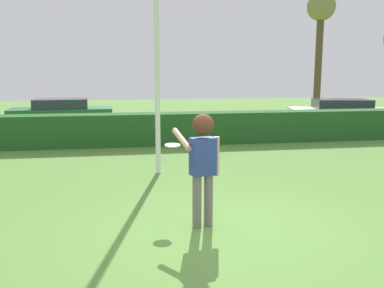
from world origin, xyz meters
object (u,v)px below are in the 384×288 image
object	(u,v)px
lamppost	(156,4)
parked_car_white	(341,112)
person	(203,156)
parked_car_green	(61,112)
bare_elm_tree	(321,18)
frisbee	(172,145)

from	to	relation	value
lamppost	parked_car_white	world-z (taller)	lamppost
person	parked_car_green	xyz separation A→B (m)	(-3.71, 12.34, -0.44)
lamppost	bare_elm_tree	bearing A→B (deg)	50.41
lamppost	bare_elm_tree	size ratio (longest dim) A/B	1.10
frisbee	parked_car_white	size ratio (longest dim) A/B	0.06
person	frisbee	bearing A→B (deg)	113.76
frisbee	parked_car_white	distance (m)	12.52
parked_car_white	bare_elm_tree	size ratio (longest dim) A/B	0.69
parked_car_green	person	bearing A→B (deg)	-73.29
person	parked_car_white	world-z (taller)	person
parked_car_white	bare_elm_tree	xyz separation A→B (m)	(1.42, 5.23, 4.50)
bare_elm_tree	frisbee	bearing A→B (deg)	-123.71
frisbee	parked_car_white	world-z (taller)	parked_car_white
person	parked_car_green	bearing A→B (deg)	106.71
lamppost	parked_car_white	size ratio (longest dim) A/B	1.60
person	bare_elm_tree	xyz separation A→B (m)	(9.36, 15.41, 4.05)
lamppost	parked_car_white	bearing A→B (deg)	38.19
person	lamppost	distance (m)	4.59
lamppost	person	bearing A→B (deg)	-84.26
frisbee	lamppost	size ratio (longest dim) A/B	0.04
frisbee	bare_elm_tree	bearing A→B (deg)	56.29
parked_car_white	parked_car_green	bearing A→B (deg)	169.49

